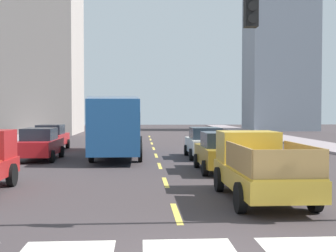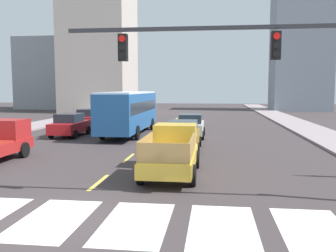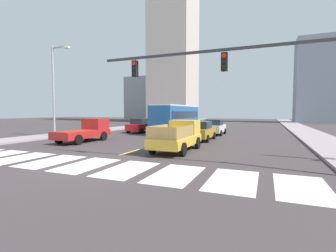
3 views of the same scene
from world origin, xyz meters
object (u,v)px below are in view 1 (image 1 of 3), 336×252
sedan_near_left (40,144)px  pickup_stakebed (258,167)px  city_bus (119,123)px  sedan_near_right (205,143)px  sedan_mid (221,152)px  sedan_far (51,137)px

sedan_near_left → pickup_stakebed: bearing=-48.2°
city_bus → sedan_near_right: city_bus is taller
city_bus → sedan_mid: bearing=-56.5°
sedan_mid → sedan_near_left: 10.28m
sedan_far → sedan_near_right: bearing=-28.7°
pickup_stakebed → sedan_near_left: pickup_stakebed is taller
sedan_far → sedan_mid: (9.56, -11.33, 0.00)m
city_bus → sedan_far: 6.68m
sedan_near_right → sedan_far: same height
city_bus → sedan_near_right: bearing=-14.5°
sedan_mid → sedan_near_left: bearing=148.0°
sedan_mid → sedan_far: bearing=128.0°
sedan_mid → city_bus: bearing=123.0°
sedan_mid → pickup_stakebed: bearing=-91.8°
pickup_stakebed → sedan_near_left: (-8.95, 11.05, -0.08)m
sedan_far → sedan_near_left: (0.64, -6.20, 0.00)m
pickup_stakebed → sedan_mid: pickup_stakebed is taller
sedan_near_right → sedan_far: bearing=149.6°
city_bus → sedan_near_right: size_ratio=2.45×
sedan_near_right → sedan_far: size_ratio=1.00×
pickup_stakebed → sedan_mid: bearing=90.5°
pickup_stakebed → sedan_near_left: bearing=129.2°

